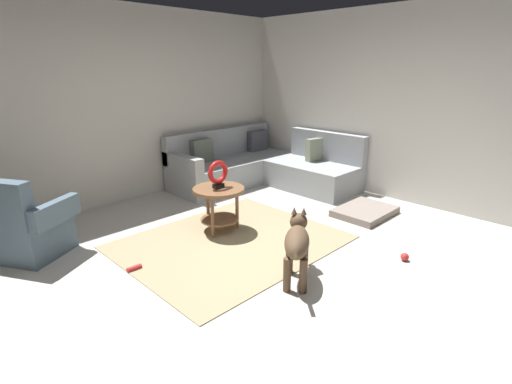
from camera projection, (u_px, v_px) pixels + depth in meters
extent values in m
cube|color=beige|center=(267.00, 274.00, 3.78)|extent=(6.00, 6.00, 0.10)
cube|color=silver|center=(114.00, 107.00, 5.32)|extent=(6.00, 0.12, 2.70)
cube|color=silver|center=(414.00, 107.00, 5.31)|extent=(0.12, 6.00, 2.70)
cube|color=tan|center=(231.00, 242.00, 4.33)|extent=(2.30, 1.90, 0.01)
cube|color=#9EA3A8|center=(234.00, 171.00, 6.47)|extent=(2.20, 0.85, 0.42)
cube|color=#9EA3A8|center=(220.00, 142.00, 6.58)|extent=(2.20, 0.14, 0.46)
cube|color=#9EA3A8|center=(313.00, 176.00, 6.17)|extent=(0.85, 1.40, 0.42)
cube|color=#9EA3A8|center=(327.00, 146.00, 6.27)|extent=(0.14, 1.40, 0.46)
cube|color=#9EA3A8|center=(182.00, 163.00, 5.69)|extent=(0.16, 0.85, 0.22)
cube|color=#4C4C56|center=(257.00, 141.00, 7.00)|extent=(0.38, 0.14, 0.38)
cube|color=slate|center=(202.00, 151.00, 6.16)|extent=(0.38, 0.15, 0.39)
cube|color=gray|center=(316.00, 150.00, 6.26)|extent=(0.40, 0.21, 0.39)
cube|color=#4C6070|center=(32.00, 237.00, 4.00)|extent=(0.82, 0.82, 0.40)
cube|color=#4C6070|center=(3.00, 205.00, 3.63)|extent=(0.42, 0.59, 0.48)
cube|color=#4C6070|center=(56.00, 212.00, 3.81)|extent=(0.57, 0.39, 0.22)
cylinder|color=brown|center=(219.00, 190.00, 4.48)|extent=(0.60, 0.60, 0.04)
cylinder|color=brown|center=(220.00, 219.00, 4.59)|extent=(0.45, 0.45, 0.02)
cylinder|color=brown|center=(208.00, 207.00, 4.71)|extent=(0.04, 0.04, 0.50)
cylinder|color=brown|center=(213.00, 218.00, 4.36)|extent=(0.04, 0.04, 0.50)
cylinder|color=brown|center=(237.00, 210.00, 4.62)|extent=(0.04, 0.04, 0.50)
cube|color=black|center=(218.00, 186.00, 4.47)|extent=(0.12, 0.08, 0.05)
torus|color=red|center=(218.00, 172.00, 4.41)|extent=(0.28, 0.06, 0.28)
cube|color=gray|center=(365.00, 211.00, 5.13)|extent=(0.80, 0.60, 0.09)
cylinder|color=brown|center=(289.00, 258.00, 3.64)|extent=(0.07, 0.07, 0.32)
cylinder|color=brown|center=(304.00, 259.00, 3.62)|extent=(0.07, 0.07, 0.32)
cylinder|color=brown|center=(287.00, 275.00, 3.35)|extent=(0.07, 0.07, 0.32)
cylinder|color=brown|center=(303.00, 276.00, 3.33)|extent=(0.07, 0.07, 0.32)
ellipsoid|color=brown|center=(297.00, 242.00, 3.41)|extent=(0.55, 0.49, 0.24)
sphere|color=brown|center=(299.00, 222.00, 3.67)|extent=(0.17, 0.17, 0.17)
ellipsoid|color=brown|center=(299.00, 221.00, 3.75)|extent=(0.14, 0.13, 0.07)
cone|color=brown|center=(294.00, 210.00, 3.63)|extent=(0.06, 0.06, 0.07)
cone|color=brown|center=(304.00, 211.00, 3.62)|extent=(0.06, 0.06, 0.07)
cylinder|color=brown|center=(295.00, 254.00, 3.10)|extent=(0.18, 0.15, 0.16)
sphere|color=red|center=(405.00, 257.00, 3.91)|extent=(0.08, 0.08, 0.08)
cylinder|color=red|center=(134.00, 268.00, 3.73)|extent=(0.15, 0.06, 0.05)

